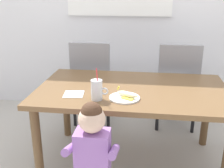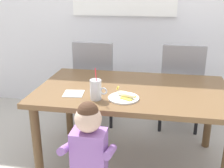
{
  "view_description": "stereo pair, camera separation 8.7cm",
  "coord_description": "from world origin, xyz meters",
  "px_view_note": "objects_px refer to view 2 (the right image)",
  "views": [
    {
      "loc": [
        0.1,
        -2.09,
        1.48
      ],
      "look_at": [
        -0.16,
        -0.09,
        0.77
      ],
      "focal_mm": 43.42,
      "sensor_mm": 36.0,
      "label": 1
    },
    {
      "loc": [
        0.19,
        -2.08,
        1.48
      ],
      "look_at": [
        -0.16,
        -0.09,
        0.77
      ],
      "focal_mm": 43.42,
      "sensor_mm": 36.0,
      "label": 2
    }
  ],
  "objects_px": {
    "dining_chair_right": "(181,82)",
    "milk_cup": "(96,91)",
    "peeled_banana": "(126,95)",
    "toddler_standing": "(89,147)",
    "paper_napkin": "(74,94)",
    "dining_table": "(133,98)",
    "snack_plate": "(124,98)",
    "dining_chair_left": "(96,78)"
  },
  "relations": [
    {
      "from": "milk_cup",
      "to": "dining_table",
      "type": "bearing_deg",
      "value": 48.4
    },
    {
      "from": "paper_napkin",
      "to": "snack_plate",
      "type": "bearing_deg",
      "value": -4.68
    },
    {
      "from": "dining_chair_right",
      "to": "snack_plate",
      "type": "bearing_deg",
      "value": 63.01
    },
    {
      "from": "snack_plate",
      "to": "paper_napkin",
      "type": "height_order",
      "value": "snack_plate"
    },
    {
      "from": "dining_table",
      "to": "milk_cup",
      "type": "xyz_separation_m",
      "value": [
        -0.25,
        -0.28,
        0.15
      ]
    },
    {
      "from": "toddler_standing",
      "to": "milk_cup",
      "type": "height_order",
      "value": "milk_cup"
    },
    {
      "from": "dining_chair_left",
      "to": "paper_napkin",
      "type": "relative_size",
      "value": 6.4
    },
    {
      "from": "toddler_standing",
      "to": "snack_plate",
      "type": "xyz_separation_m",
      "value": [
        0.17,
        0.4,
        0.19
      ]
    },
    {
      "from": "dining_chair_right",
      "to": "peeled_banana",
      "type": "distance_m",
      "value": 1.07
    },
    {
      "from": "dining_table",
      "to": "peeled_banana",
      "type": "bearing_deg",
      "value": -97.68
    },
    {
      "from": "toddler_standing",
      "to": "paper_napkin",
      "type": "bearing_deg",
      "value": 118.05
    },
    {
      "from": "dining_chair_left",
      "to": "milk_cup",
      "type": "relative_size",
      "value": 3.85
    },
    {
      "from": "dining_table",
      "to": "dining_chair_right",
      "type": "height_order",
      "value": "dining_chair_right"
    },
    {
      "from": "dining_chair_right",
      "to": "dining_table",
      "type": "bearing_deg",
      "value": 58.55
    },
    {
      "from": "milk_cup",
      "to": "peeled_banana",
      "type": "xyz_separation_m",
      "value": [
        0.21,
        0.05,
        -0.04
      ]
    },
    {
      "from": "dining_chair_right",
      "to": "milk_cup",
      "type": "bearing_deg",
      "value": 55.44
    },
    {
      "from": "peeled_banana",
      "to": "paper_napkin",
      "type": "bearing_deg",
      "value": 176.5
    },
    {
      "from": "milk_cup",
      "to": "snack_plate",
      "type": "distance_m",
      "value": 0.21
    },
    {
      "from": "dining_table",
      "to": "peeled_banana",
      "type": "distance_m",
      "value": 0.26
    },
    {
      "from": "dining_chair_right",
      "to": "milk_cup",
      "type": "distance_m",
      "value": 1.22
    },
    {
      "from": "dining_chair_right",
      "to": "paper_napkin",
      "type": "distance_m",
      "value": 1.28
    },
    {
      "from": "milk_cup",
      "to": "paper_napkin",
      "type": "height_order",
      "value": "milk_cup"
    },
    {
      "from": "snack_plate",
      "to": "toddler_standing",
      "type": "bearing_deg",
      "value": -112.37
    },
    {
      "from": "milk_cup",
      "to": "paper_napkin",
      "type": "xyz_separation_m",
      "value": [
        -0.2,
        0.07,
        -0.06
      ]
    },
    {
      "from": "dining_chair_left",
      "to": "milk_cup",
      "type": "height_order",
      "value": "dining_chair_left"
    },
    {
      "from": "snack_plate",
      "to": "peeled_banana",
      "type": "height_order",
      "value": "peeled_banana"
    },
    {
      "from": "snack_plate",
      "to": "dining_table",
      "type": "bearing_deg",
      "value": 78.78
    },
    {
      "from": "dining_chair_left",
      "to": "paper_napkin",
      "type": "distance_m",
      "value": 0.91
    },
    {
      "from": "toddler_standing",
      "to": "milk_cup",
      "type": "relative_size",
      "value": 3.36
    },
    {
      "from": "dining_chair_right",
      "to": "snack_plate",
      "type": "distance_m",
      "value": 1.08
    },
    {
      "from": "toddler_standing",
      "to": "dining_chair_left",
      "type": "bearing_deg",
      "value": 101.44
    },
    {
      "from": "peeled_banana",
      "to": "milk_cup",
      "type": "bearing_deg",
      "value": -167.03
    },
    {
      "from": "snack_plate",
      "to": "peeled_banana",
      "type": "relative_size",
      "value": 1.35
    },
    {
      "from": "dining_chair_left",
      "to": "peeled_banana",
      "type": "distance_m",
      "value": 1.04
    },
    {
      "from": "dining_table",
      "to": "peeled_banana",
      "type": "relative_size",
      "value": 9.18
    },
    {
      "from": "dining_chair_left",
      "to": "snack_plate",
      "type": "relative_size",
      "value": 4.17
    },
    {
      "from": "dining_chair_right",
      "to": "paper_napkin",
      "type": "bearing_deg",
      "value": 46.15
    },
    {
      "from": "dining_table",
      "to": "peeled_banana",
      "type": "xyz_separation_m",
      "value": [
        -0.03,
        -0.23,
        0.12
      ]
    },
    {
      "from": "toddler_standing",
      "to": "milk_cup",
      "type": "bearing_deg",
      "value": 95.39
    },
    {
      "from": "toddler_standing",
      "to": "dining_chair_right",
      "type": "bearing_deg",
      "value": 64.35
    },
    {
      "from": "paper_napkin",
      "to": "peeled_banana",
      "type": "bearing_deg",
      "value": -3.5
    },
    {
      "from": "dining_table",
      "to": "paper_napkin",
      "type": "xyz_separation_m",
      "value": [
        -0.44,
        -0.2,
        0.09
      ]
    }
  ]
}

